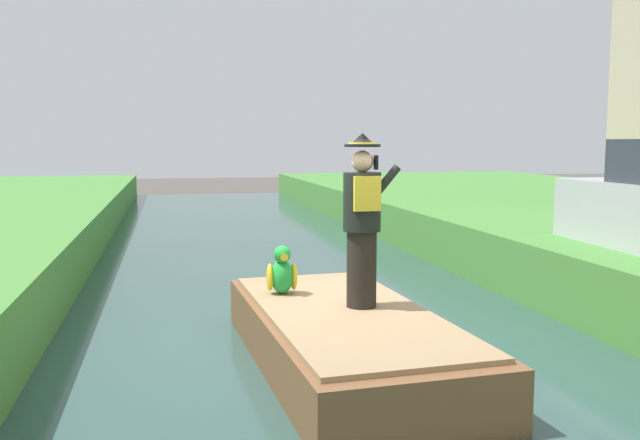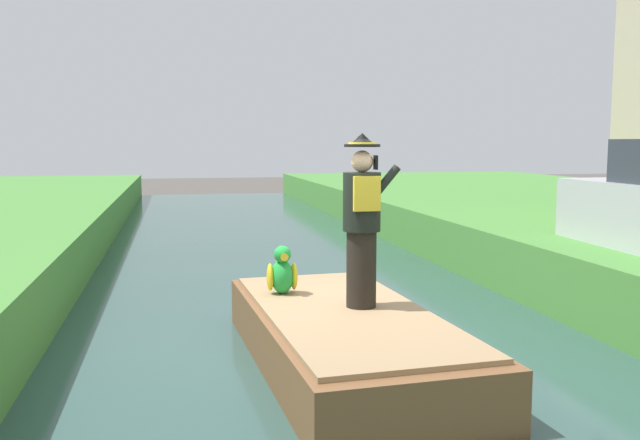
% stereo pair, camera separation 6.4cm
% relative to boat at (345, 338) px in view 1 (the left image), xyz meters
% --- Properties ---
extents(ground_plane, '(80.00, 80.00, 0.00)m').
position_rel_boat_xyz_m(ground_plane, '(0.00, 0.50, -0.40)').
color(ground_plane, '#4C4742').
extents(canal_water, '(6.42, 48.00, 0.10)m').
position_rel_boat_xyz_m(canal_water, '(0.00, 0.50, -0.35)').
color(canal_water, '#2D4C47').
rests_on(canal_water, ground).
extents(boat, '(2.05, 4.30, 0.61)m').
position_rel_boat_xyz_m(boat, '(0.00, 0.00, 0.00)').
color(boat, brown).
rests_on(boat, canal_water).
extents(person_pirate, '(0.61, 0.42, 1.85)m').
position_rel_boat_xyz_m(person_pirate, '(0.21, 0.08, 1.23)').
color(person_pirate, black).
rests_on(person_pirate, boat).
extents(parrot_plush, '(0.36, 0.35, 0.57)m').
position_rel_boat_xyz_m(parrot_plush, '(-0.53, 0.88, 0.55)').
color(parrot_plush, green).
rests_on(parrot_plush, boat).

